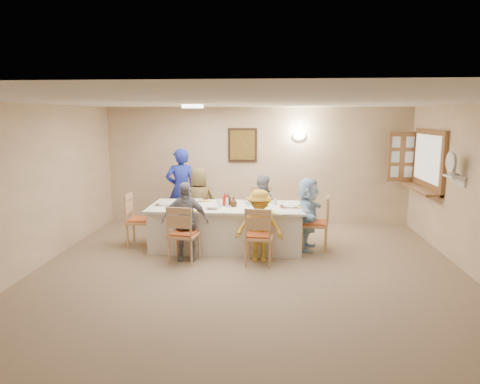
# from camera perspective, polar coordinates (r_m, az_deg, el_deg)

# --- Properties ---
(ground) EXTENTS (7.00, 7.00, 0.00)m
(ground) POSITION_cam_1_polar(r_m,az_deg,el_deg) (6.14, 0.91, -12.06)
(ground) COLOR #7C664E
(room_walls) EXTENTS (7.00, 7.00, 7.00)m
(room_walls) POSITION_cam_1_polar(r_m,az_deg,el_deg) (5.74, 0.95, 2.08)
(room_walls) COLOR tan
(room_walls) RESTS_ON ground
(wall_picture) EXTENTS (0.62, 0.05, 0.72)m
(wall_picture) POSITION_cam_1_polar(r_m,az_deg,el_deg) (9.18, 0.34, 6.28)
(wall_picture) COLOR black
(wall_picture) RESTS_ON room_walls
(wall_sconce) EXTENTS (0.26, 0.09, 0.18)m
(wall_sconce) POSITION_cam_1_polar(r_m,az_deg,el_deg) (9.14, 7.91, 7.42)
(wall_sconce) COLOR white
(wall_sconce) RESTS_ON room_walls
(ceiling_light) EXTENTS (0.36, 0.36, 0.05)m
(ceiling_light) POSITION_cam_1_polar(r_m,az_deg,el_deg) (7.30, -6.34, 11.27)
(ceiling_light) COLOR white
(ceiling_light) RESTS_ON room_walls
(serving_hatch) EXTENTS (0.06, 1.50, 1.15)m
(serving_hatch) POSITION_cam_1_polar(r_m,az_deg,el_deg) (8.61, 23.85, 3.82)
(serving_hatch) COLOR brown
(serving_hatch) RESTS_ON room_walls
(hatch_sill) EXTENTS (0.30, 1.50, 0.05)m
(hatch_sill) POSITION_cam_1_polar(r_m,az_deg,el_deg) (8.64, 22.85, 0.39)
(hatch_sill) COLOR brown
(hatch_sill) RESTS_ON room_walls
(shutter_door) EXTENTS (0.55, 0.04, 1.00)m
(shutter_door) POSITION_cam_1_polar(r_m,az_deg,el_deg) (9.25, 20.77, 4.41)
(shutter_door) COLOR brown
(shutter_door) RESTS_ON room_walls
(fan_shelf) EXTENTS (0.22, 0.36, 0.03)m
(fan_shelf) POSITION_cam_1_polar(r_m,az_deg,el_deg) (7.34, 26.67, 1.87)
(fan_shelf) COLOR white
(fan_shelf) RESTS_ON room_walls
(desk_fan) EXTENTS (0.30, 0.30, 0.28)m
(desk_fan) POSITION_cam_1_polar(r_m,az_deg,el_deg) (7.32, 26.55, 3.04)
(desk_fan) COLOR #A5A5A8
(desk_fan) RESTS_ON fan_shelf
(dining_table) EXTENTS (2.69, 1.14, 0.76)m
(dining_table) POSITION_cam_1_polar(r_m,az_deg,el_deg) (7.59, -1.80, -4.66)
(dining_table) COLOR silver
(dining_table) RESTS_ON ground
(chair_back_left) EXTENTS (0.43, 0.43, 0.89)m
(chair_back_left) POSITION_cam_1_polar(r_m,az_deg,el_deg) (8.43, -5.29, -2.76)
(chair_back_left) COLOR tan
(chair_back_left) RESTS_ON ground
(chair_back_right) EXTENTS (0.52, 0.52, 0.97)m
(chair_back_right) POSITION_cam_1_polar(r_m,az_deg,el_deg) (8.31, 2.90, -2.64)
(chair_back_right) COLOR tan
(chair_back_right) RESTS_ON ground
(chair_front_left) EXTENTS (0.51, 0.51, 0.94)m
(chair_front_left) POSITION_cam_1_polar(r_m,az_deg,el_deg) (6.90, -7.49, -5.48)
(chair_front_left) COLOR tan
(chair_front_left) RESTS_ON ground
(chair_front_right) EXTENTS (0.48, 0.48, 0.94)m
(chair_front_right) POSITION_cam_1_polar(r_m,az_deg,el_deg) (6.76, 2.57, -5.75)
(chair_front_right) COLOR tan
(chair_front_right) RESTS_ON ground
(chair_left_end) EXTENTS (0.48, 0.48, 0.96)m
(chair_left_end) POSITION_cam_1_polar(r_m,az_deg,el_deg) (7.88, -13.10, -3.62)
(chair_left_end) COLOR tan
(chair_left_end) RESTS_ON ground
(chair_right_end) EXTENTS (0.54, 0.54, 0.97)m
(chair_right_end) POSITION_cam_1_polar(r_m,az_deg,el_deg) (7.57, 9.98, -4.04)
(chair_right_end) COLOR tan
(chair_right_end) RESTS_ON ground
(diner_back_left) EXTENTS (0.74, 0.55, 1.35)m
(diner_back_left) POSITION_cam_1_polar(r_m,az_deg,el_deg) (8.26, -5.46, -1.37)
(diner_back_left) COLOR brown
(diner_back_left) RESTS_ON ground
(diner_back_right) EXTENTS (0.75, 0.66, 1.22)m
(diner_back_right) POSITION_cam_1_polar(r_m,az_deg,el_deg) (8.16, 2.89, -1.95)
(diner_back_right) COLOR gray
(diner_back_right) RESTS_ON ground
(diner_front_left) EXTENTS (0.81, 0.45, 1.28)m
(diner_front_left) POSITION_cam_1_polar(r_m,az_deg,el_deg) (6.97, -7.32, -3.87)
(diner_front_left) COLOR gray
(diner_front_left) RESTS_ON ground
(diner_front_right) EXTENTS (0.77, 0.46, 1.17)m
(diner_front_right) POSITION_cam_1_polar(r_m,az_deg,el_deg) (6.85, 2.61, -4.53)
(diner_front_right) COLOR gold
(diner_front_right) RESTS_ON ground
(diner_right_end) EXTENTS (1.31, 0.79, 1.27)m
(diner_right_end) POSITION_cam_1_polar(r_m,az_deg,el_deg) (7.52, 9.03, -2.93)
(diner_right_end) COLOR #B3DEFF
(diner_right_end) RESTS_ON ground
(caregiver) EXTENTS (0.85, 0.76, 1.68)m
(caregiver) POSITION_cam_1_polar(r_m,az_deg,el_deg) (8.77, -7.86, 0.34)
(caregiver) COLOR #1C299C
(caregiver) RESTS_ON ground
(placemat_fl) EXTENTS (0.35, 0.26, 0.01)m
(placemat_fl) POSITION_cam_1_polar(r_m,az_deg,el_deg) (7.19, -6.93, -2.44)
(placemat_fl) COLOR #472B19
(placemat_fl) RESTS_ON dining_table
(plate_fl) EXTENTS (0.26, 0.26, 0.02)m
(plate_fl) POSITION_cam_1_polar(r_m,az_deg,el_deg) (7.19, -6.94, -2.36)
(plate_fl) COLOR white
(plate_fl) RESTS_ON dining_table
(napkin_fl) EXTENTS (0.14, 0.14, 0.01)m
(napkin_fl) POSITION_cam_1_polar(r_m,az_deg,el_deg) (7.11, -5.59, -2.50)
(napkin_fl) COLOR yellow
(napkin_fl) RESTS_ON dining_table
(placemat_fr) EXTENTS (0.35, 0.26, 0.01)m
(placemat_fr) POSITION_cam_1_polar(r_m,az_deg,el_deg) (7.06, 2.68, -2.61)
(placemat_fr) COLOR #472B19
(placemat_fr) RESTS_ON dining_table
(plate_fr) EXTENTS (0.24, 0.24, 0.01)m
(plate_fr) POSITION_cam_1_polar(r_m,az_deg,el_deg) (7.05, 2.68, -2.53)
(plate_fr) COLOR white
(plate_fr) RESTS_ON dining_table
(napkin_fr) EXTENTS (0.15, 0.15, 0.01)m
(napkin_fr) POSITION_cam_1_polar(r_m,az_deg,el_deg) (7.00, 4.14, -2.66)
(napkin_fr) COLOR yellow
(napkin_fr) RESTS_ON dining_table
(placemat_bl) EXTENTS (0.37, 0.27, 0.01)m
(placemat_bl) POSITION_cam_1_polar(r_m,az_deg,el_deg) (8.00, -5.78, -1.13)
(placemat_bl) COLOR #472B19
(placemat_bl) RESTS_ON dining_table
(plate_bl) EXTENTS (0.25, 0.25, 0.02)m
(plate_bl) POSITION_cam_1_polar(r_m,az_deg,el_deg) (7.99, -5.78, -1.06)
(plate_bl) COLOR white
(plate_bl) RESTS_ON dining_table
(napkin_bl) EXTENTS (0.13, 0.13, 0.01)m
(napkin_bl) POSITION_cam_1_polar(r_m,az_deg,el_deg) (7.92, -4.56, -1.17)
(napkin_bl) COLOR yellow
(napkin_bl) RESTS_ON dining_table
(placemat_br) EXTENTS (0.35, 0.26, 0.01)m
(placemat_br) POSITION_cam_1_polar(r_m,az_deg,el_deg) (7.88, 2.85, -1.26)
(placemat_br) COLOR #472B19
(placemat_br) RESTS_ON dining_table
(plate_br) EXTENTS (0.25, 0.25, 0.02)m
(plate_br) POSITION_cam_1_polar(r_m,az_deg,el_deg) (7.88, 2.85, -1.19)
(plate_br) COLOR white
(plate_br) RESTS_ON dining_table
(napkin_br) EXTENTS (0.14, 0.14, 0.01)m
(napkin_br) POSITION_cam_1_polar(r_m,az_deg,el_deg) (7.82, 4.16, -1.30)
(napkin_br) COLOR yellow
(napkin_br) RESTS_ON dining_table
(placemat_le) EXTENTS (0.33, 0.24, 0.01)m
(placemat_le) POSITION_cam_1_polar(r_m,az_deg,el_deg) (7.70, -9.99, -1.68)
(placemat_le) COLOR #472B19
(placemat_le) RESTS_ON dining_table
(plate_le) EXTENTS (0.24, 0.24, 0.01)m
(plate_le) POSITION_cam_1_polar(r_m,az_deg,el_deg) (7.70, -9.99, -1.60)
(plate_le) COLOR white
(plate_le) RESTS_ON dining_table
(napkin_le) EXTENTS (0.13, 0.13, 0.01)m
(napkin_le) POSITION_cam_1_polar(r_m,az_deg,el_deg) (7.61, -8.77, -1.73)
(napkin_le) COLOR yellow
(napkin_le) RESTS_ON dining_table
(placemat_re) EXTENTS (0.36, 0.27, 0.01)m
(placemat_re) POSITION_cam_1_polar(r_m,az_deg,el_deg) (7.47, 6.76, -1.95)
(placemat_re) COLOR #472B19
(placemat_re) RESTS_ON dining_table
(plate_re) EXTENTS (0.25, 0.25, 0.02)m
(plate_re) POSITION_cam_1_polar(r_m,az_deg,el_deg) (7.47, 6.77, -1.88)
(plate_re) COLOR white
(plate_re) RESTS_ON dining_table
(napkin_re) EXTENTS (0.13, 0.13, 0.01)m
(napkin_re) POSITION_cam_1_polar(r_m,az_deg,el_deg) (7.43, 8.17, -1.99)
(napkin_re) COLOR yellow
(napkin_re) RESTS_ON dining_table
(teacup_a) EXTENTS (0.11, 0.11, 0.08)m
(teacup_a) POSITION_cam_1_polar(r_m,az_deg,el_deg) (7.29, -8.26, -1.99)
(teacup_a) COLOR white
(teacup_a) RESTS_ON dining_table
(teacup_b) EXTENTS (0.09, 0.09, 0.08)m
(teacup_b) POSITION_cam_1_polar(r_m,az_deg,el_deg) (8.01, 1.69, -0.80)
(teacup_b) COLOR white
(teacup_b) RESTS_ON dining_table
(bowl_a) EXTENTS (0.31, 0.31, 0.06)m
(bowl_a) POSITION_cam_1_polar(r_m,az_deg,el_deg) (7.28, -3.68, -2.03)
(bowl_a) COLOR white
(bowl_a) RESTS_ON dining_table
(bowl_b) EXTENTS (0.27, 0.27, 0.05)m
(bowl_b) POSITION_cam_1_polar(r_m,az_deg,el_deg) (7.72, 1.17, -1.30)
(bowl_b) COLOR white
(bowl_b) RESTS_ON dining_table
(condiment_ketchup) EXTENTS (0.14, 0.14, 0.23)m
(condiment_ketchup) POSITION_cam_1_polar(r_m,az_deg,el_deg) (7.50, -2.02, -0.94)
(condiment_ketchup) COLOR red
(condiment_ketchup) RESTS_ON dining_table
(condiment_brown) EXTENTS (0.13, 0.13, 0.21)m
(condiment_brown) POSITION_cam_1_polar(r_m,az_deg,el_deg) (7.57, -1.60, -0.96)
(condiment_brown) COLOR #3D2810
(condiment_brown) RESTS_ON dining_table
(condiment_malt) EXTENTS (0.13, 0.13, 0.17)m
(condiment_malt) POSITION_cam_1_polar(r_m,az_deg,el_deg) (7.43, -0.87, -1.31)
(condiment_malt) COLOR #3D2810
(condiment_malt) RESTS_ON dining_table
(drinking_glass) EXTENTS (0.07, 0.07, 0.10)m
(drinking_glass) POSITION_cam_1_polar(r_m,az_deg,el_deg) (7.56, -2.91, -1.34)
(drinking_glass) COLOR silver
(drinking_glass) RESTS_ON dining_table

